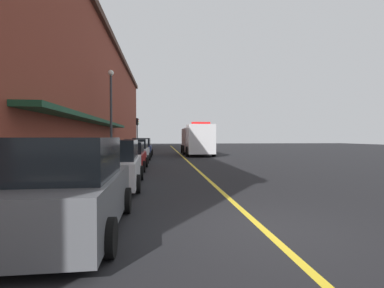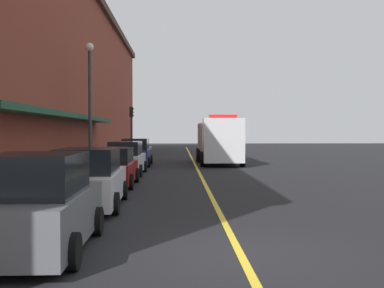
{
  "view_description": "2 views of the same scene",
  "coord_description": "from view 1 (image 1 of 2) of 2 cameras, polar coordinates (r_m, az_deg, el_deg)",
  "views": [
    {
      "loc": [
        -2.1,
        -5.67,
        1.9
      ],
      "look_at": [
        0.36,
        16.95,
        1.37
      ],
      "focal_mm": 26.59,
      "sensor_mm": 36.0,
      "label": 1
    },
    {
      "loc": [
        -1.17,
        -8.98,
        2.32
      ],
      "look_at": [
        -0.25,
        22.82,
        1.46
      ],
      "focal_mm": 44.35,
      "sensor_mm": 36.0,
      "label": 2
    }
  ],
  "objects": [
    {
      "name": "ground_plane",
      "position": [
        30.8,
        -2.27,
        -2.19
      ],
      "size": [
        112.0,
        112.0,
        0.0
      ],
      "primitive_type": "plane",
      "color": "black"
    },
    {
      "name": "sidewalk_left",
      "position": [
        31.0,
        -13.79,
        -2.07
      ],
      "size": [
        2.4,
        70.0,
        0.15
      ],
      "primitive_type": "cube",
      "color": "gray",
      "rests_on": "ground"
    },
    {
      "name": "lane_center_stripe",
      "position": [
        30.8,
        -2.27,
        -2.19
      ],
      "size": [
        0.16,
        70.0,
        0.01
      ],
      "primitive_type": "cube",
      "color": "gold",
      "rests_on": "ground"
    },
    {
      "name": "brick_building_left",
      "position": [
        32.06,
        -27.08,
        9.33
      ],
      "size": [
        13.11,
        64.0,
        12.85
      ],
      "color": "brown",
      "rests_on": "ground"
    },
    {
      "name": "parked_car_0",
      "position": [
        6.16,
        -23.01,
        -8.34
      ],
      "size": [
        2.1,
        4.31,
        1.9
      ],
      "rotation": [
        0.0,
        0.0,
        1.59
      ],
      "color": "#595B60",
      "rests_on": "ground"
    },
    {
      "name": "parked_car_1",
      "position": [
        11.37,
        -15.22,
        -4.06
      ],
      "size": [
        2.17,
        4.9,
        1.81
      ],
      "rotation": [
        0.0,
        0.0,
        1.6
      ],
      "color": "silver",
      "rests_on": "ground"
    },
    {
      "name": "parked_car_2",
      "position": [
        16.91,
        -12.6,
        -2.53
      ],
      "size": [
        2.06,
        4.38,
        1.63
      ],
      "rotation": [
        0.0,
        0.0,
        1.57
      ],
      "color": "maroon",
      "rests_on": "ground"
    },
    {
      "name": "parked_car_3",
      "position": [
        22.18,
        -11.01,
        -1.45
      ],
      "size": [
        2.0,
        4.79,
        1.78
      ],
      "rotation": [
        0.0,
        0.0,
        1.56
      ],
      "color": "silver",
      "rests_on": "ground"
    },
    {
      "name": "parked_car_4",
      "position": [
        28.57,
        -10.0,
        -0.78
      ],
      "size": [
        2.05,
        4.61,
        1.83
      ],
      "rotation": [
        0.0,
        0.0,
        1.57
      ],
      "color": "navy",
      "rests_on": "ground"
    },
    {
      "name": "box_truck",
      "position": [
        30.84,
        0.92,
        0.83
      ],
      "size": [
        2.95,
        8.74,
        3.39
      ],
      "rotation": [
        0.0,
        0.0,
        -1.57
      ],
      "color": "silver",
      "rests_on": "ground"
    },
    {
      "name": "parking_meter_0",
      "position": [
        21.15,
        -15.03,
        -0.98
      ],
      "size": [
        0.14,
        0.18,
        1.33
      ],
      "color": "#4C4C51",
      "rests_on": "sidewalk_left"
    },
    {
      "name": "parking_meter_1",
      "position": [
        29.54,
        -12.51,
        -0.32
      ],
      "size": [
        0.14,
        0.18,
        1.33
      ],
      "color": "#4C4C51",
      "rests_on": "sidewalk_left"
    },
    {
      "name": "street_lamp_left",
      "position": [
        22.99,
        -15.94,
        7.53
      ],
      "size": [
        0.44,
        0.44,
        6.94
      ],
      "color": "#33383D",
      "rests_on": "sidewalk_left"
    },
    {
      "name": "traffic_light_near",
      "position": [
        38.7,
        -10.93,
        3.18
      ],
      "size": [
        0.38,
        0.36,
        4.3
      ],
      "color": "#232326",
      "rests_on": "sidewalk_left"
    }
  ]
}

